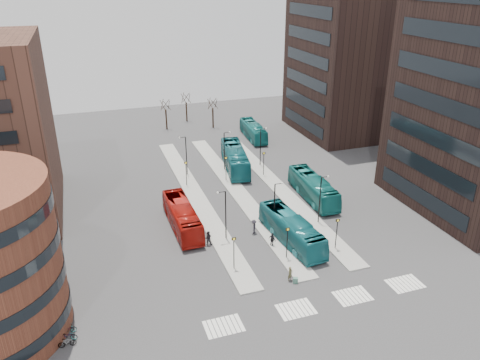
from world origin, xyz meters
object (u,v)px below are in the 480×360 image
object	(u,v)px
teal_bus_c	(313,188)
commuter_b	(272,240)
teal_bus_b	(235,158)
traveller	(290,274)
teal_bus_d	(253,131)
commuter_a	(208,238)
bicycle_mid	(67,343)
red_bus	(182,216)
suitcase	(295,280)
bicycle_far	(67,330)
bicycle_near	(67,336)
teal_bus_a	(291,229)
commuter_c	(254,226)

from	to	relation	value
teal_bus_c	commuter_b	size ratio (longest dim) A/B	6.84
teal_bus_b	traveller	size ratio (longest dim) A/B	8.03
teal_bus_d	commuter_a	bearing A→B (deg)	-114.21
teal_bus_d	bicycle_mid	size ratio (longest dim) A/B	7.25
red_bus	teal_bus_b	world-z (taller)	teal_bus_b
suitcase	commuter_b	bearing A→B (deg)	107.82
bicycle_far	bicycle_mid	bearing A→B (deg)	172.86
commuter_b	commuter_a	bearing A→B (deg)	45.40
bicycle_near	bicycle_mid	bearing A→B (deg)	-164.14
teal_bus_a	commuter_a	distance (m)	9.56
red_bus	commuter_c	size ratio (longest dim) A/B	6.49
teal_bus_c	bicycle_mid	xyz separation A→B (m)	(-32.08, -18.58, -1.17)
suitcase	commuter_a	world-z (taller)	commuter_a
bicycle_near	teal_bus_c	bearing A→B (deg)	-45.20
bicycle_mid	teal_bus_d	bearing A→B (deg)	-35.81
teal_bus_a	commuter_b	world-z (taller)	teal_bus_a
commuter_c	bicycle_far	distance (m)	23.75
traveller	bicycle_mid	distance (m)	21.46
commuter_c	commuter_b	bearing A→B (deg)	39.31
teal_bus_a	bicycle_far	size ratio (longest dim) A/B	7.29
teal_bus_c	commuter_a	bearing A→B (deg)	-155.37
teal_bus_c	red_bus	bearing A→B (deg)	-171.21
red_bus	teal_bus_d	bearing A→B (deg)	54.67
commuter_c	bicycle_mid	world-z (taller)	commuter_c
commuter_c	red_bus	bearing A→B (deg)	-93.17
teal_bus_b	teal_bus_c	xyz separation A→B (m)	(6.75, -13.59, -0.16)
teal_bus_d	bicycle_far	xyz separation A→B (m)	(-33.24, -43.54, -1.07)
red_bus	traveller	size ratio (longest dim) A/B	7.14
teal_bus_c	commuter_b	bearing A→B (deg)	-134.02
commuter_c	suitcase	bearing A→B (deg)	26.51
teal_bus_a	commuter_a	bearing A→B (deg)	159.85
red_bus	commuter_a	distance (m)	5.19
traveller	teal_bus_d	bearing A→B (deg)	49.59
commuter_c	bicycle_mid	distance (m)	24.53
commuter_c	bicycle_far	size ratio (longest dim) A/B	1.11
teal_bus_b	commuter_c	size ratio (longest dim) A/B	7.30
teal_bus_d	bicycle_far	world-z (taller)	teal_bus_d
red_bus	commuter_b	world-z (taller)	red_bus
bicycle_mid	commuter_c	bearing A→B (deg)	-59.04
bicycle_near	bicycle_mid	xyz separation A→B (m)	(0.00, -0.85, -0.01)
commuter_a	teal_bus_c	bearing A→B (deg)	-144.56
traveller	bicycle_mid	bearing A→B (deg)	161.58
red_bus	commuter_b	bearing A→B (deg)	-40.97
bicycle_mid	bicycle_far	bearing A→B (deg)	0.53
teal_bus_b	bicycle_mid	world-z (taller)	teal_bus_b
teal_bus_a	traveller	size ratio (longest dim) A/B	7.26
teal_bus_d	teal_bus_b	bearing A→B (deg)	-117.42
teal_bus_c	teal_bus_b	bearing A→B (deg)	118.47
teal_bus_b	teal_bus_d	bearing A→B (deg)	68.58
bicycle_far	suitcase	bearing A→B (deg)	-96.56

